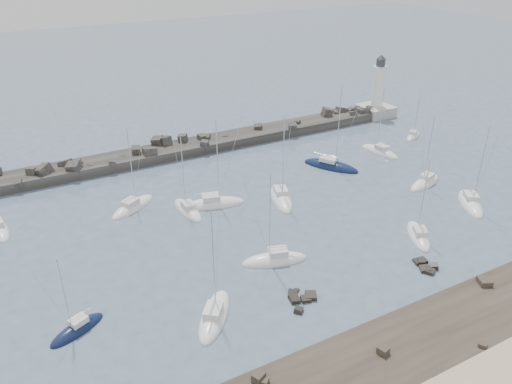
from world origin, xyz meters
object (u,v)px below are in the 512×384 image
sailboat_9 (425,183)px  sailboat_12 (413,136)px  sailboat_3 (188,210)px  sailboat_6 (281,199)px  sailboat_7 (418,236)px  sailboat_13 (214,204)px  sailboat_2 (77,330)px  sailboat_4 (133,207)px  sailboat_11 (470,204)px  sailboat_5 (275,260)px  sailboat_10 (380,152)px  sailboat_14 (214,316)px  sailboat_8 (331,167)px  lighthouse (376,102)px

sailboat_9 → sailboat_12: (14.04, 17.29, -0.01)m
sailboat_3 → sailboat_6: (14.44, -3.53, 0.00)m
sailboat_7 → sailboat_13: 30.51m
sailboat_2 → sailboat_13: size_ratio=0.69×
sailboat_4 → sailboat_11: (46.50, -23.96, 0.01)m
sailboat_6 → sailboat_13: sailboat_13 is taller
sailboat_6 → sailboat_12: size_ratio=1.48×
sailboat_11 → sailboat_13: sailboat_13 is taller
sailboat_5 → sailboat_10: (35.92, 21.34, -0.01)m
sailboat_10 → sailboat_13: bearing=-173.9°
sailboat_7 → sailboat_11: (13.98, 3.08, -0.00)m
sailboat_6 → sailboat_13: 10.66m
sailboat_10 → sailboat_14: 54.38m
sailboat_4 → sailboat_8: 35.77m
lighthouse → sailboat_11: lighthouse is taller
sailboat_3 → sailboat_14: 24.30m
sailboat_9 → sailboat_10: sailboat_10 is taller
sailboat_2 → sailboat_11: sailboat_11 is taller
sailboat_13 → sailboat_11: bearing=-28.2°
sailboat_3 → sailboat_12: size_ratio=1.27×
sailboat_2 → sailboat_14: (13.65, -5.00, 0.00)m
sailboat_2 → sailboat_10: 64.66m
sailboat_7 → sailboat_6: bearing=120.8°
sailboat_13 → sailboat_14: 25.62m
sailboat_7 → sailboat_11: size_ratio=0.87×
sailboat_9 → sailboat_13: 35.76m
sailboat_3 → sailboat_14: bearing=-104.6°
sailboat_5 → sailboat_6: bearing=56.2°
sailboat_7 → sailboat_14: bearing=-177.4°
sailboat_5 → sailboat_10: 41.78m
sailboat_11 → sailboat_2: bearing=179.5°
sailboat_5 → sailboat_7: size_ratio=1.09×
sailboat_3 → sailboat_6: 14.86m
sailboat_9 → sailboat_13: sailboat_13 is taller
sailboat_9 → sailboat_10: bearing=80.6°
sailboat_3 → sailboat_13: (4.34, -0.13, 0.00)m
sailboat_8 → sailboat_3: bearing=-174.5°
lighthouse → sailboat_14: bearing=-143.5°
sailboat_2 → sailboat_13: (24.11, 18.39, 0.01)m
sailboat_11 → sailboat_6: bearing=148.3°
lighthouse → sailboat_2: bearing=-151.7°
sailboat_2 → sailboat_14: size_ratio=0.74×
sailboat_13 → sailboat_8: bearing=6.8°
sailboat_5 → sailboat_14: 12.62m
sailboat_11 → lighthouse: bearing=69.2°
sailboat_6 → sailboat_10: (26.49, 7.28, -0.00)m
sailboat_5 → sailboat_8: bearing=40.7°
sailboat_12 → sailboat_10: bearing=-164.7°
sailboat_8 → sailboat_13: size_ratio=1.08×
sailboat_2 → sailboat_7: size_ratio=0.83×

